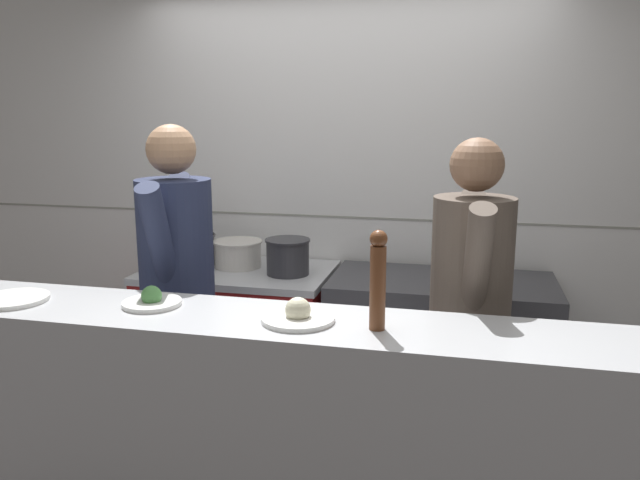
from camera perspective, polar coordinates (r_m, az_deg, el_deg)
name	(u,v)px	position (r m, az deg, el deg)	size (l,w,h in m)	color
wall_back_tiled	(344,193)	(3.92, 2.23, 4.36)	(8.00, 0.06, 2.60)	white
oven_range	(240,338)	(3.90, -7.30, -8.86)	(1.11, 0.71, 0.87)	maroon
prep_counter	(439,355)	(3.68, 10.87, -10.27)	(1.24, 0.65, 0.88)	#38383D
pass_counter	(277,448)	(2.55, -3.96, -18.48)	(2.89, 0.45, 1.05)	#B7BABF
stock_pot	(189,249)	(3.91, -11.85, -0.80)	(0.32, 0.32, 0.19)	#2D2D33
sauce_pot	(238,253)	(3.81, -7.52, -1.17)	(0.30, 0.30, 0.16)	beige
braising_pot	(288,256)	(3.61, -2.97, -1.44)	(0.26, 0.26, 0.21)	#2D2D33
plated_dish_main	(13,299)	(2.81, -26.26, -4.87)	(0.28, 0.28, 0.02)	white
plated_dish_appetiser	(152,300)	(2.56, -15.12, -5.36)	(0.23, 0.23, 0.08)	white
plated_dish_dessert	(298,315)	(2.29, -2.03, -6.90)	(0.27, 0.27, 0.09)	white
pepper_mill	(378,278)	(2.17, 5.31, -3.52)	(0.06, 0.06, 0.36)	brown
chef_head_cook	(178,287)	(3.09, -12.88, -4.18)	(0.40, 0.76, 1.74)	black
chef_sous	(469,313)	(2.79, 13.51, -6.50)	(0.37, 0.74, 1.70)	black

